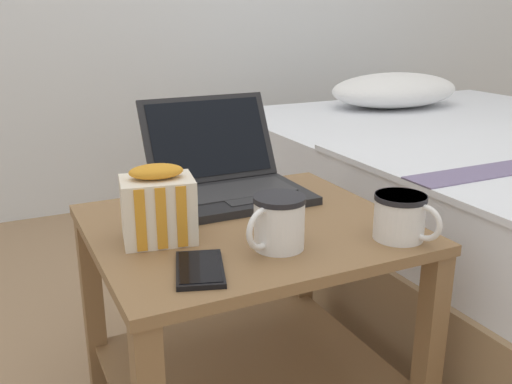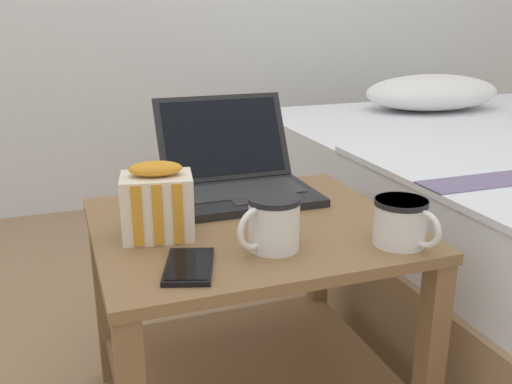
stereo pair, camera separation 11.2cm
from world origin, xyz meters
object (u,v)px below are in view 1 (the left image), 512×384
laptop (226,177)px  snack_bag (158,206)px  mug_front_right (401,214)px  cell_phone (200,269)px  mug_front_left (280,220)px

laptop → snack_bag: laptop is taller
laptop → mug_front_right: (0.19, -0.40, 0.00)m
mug_front_right → snack_bag: 0.46m
mug_front_right → cell_phone: mug_front_right is taller
laptop → cell_phone: bearing=-119.1°
laptop → mug_front_left: bearing=-96.3°
laptop → mug_front_left: size_ratio=2.46×
laptop → cell_phone: size_ratio=2.11×
mug_front_right → snack_bag: bearing=155.1°
mug_front_right → cell_phone: (-0.40, 0.03, -0.04)m
laptop → mug_front_right: 0.44m
mug_front_left → cell_phone: size_ratio=0.86×
laptop → mug_front_left: laptop is taller
mug_front_left → snack_bag: bearing=144.9°
snack_bag → cell_phone: size_ratio=0.96×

